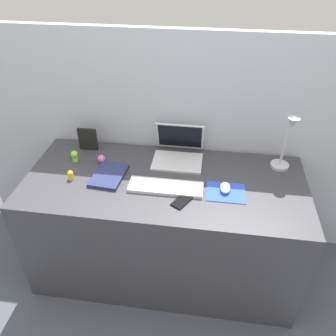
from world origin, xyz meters
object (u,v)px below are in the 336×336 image
picture_frame (88,139)px  toy_figurine_pink (101,159)px  notebook_pad (109,175)px  keyboard (166,187)px  mouse (225,188)px  toy_figurine_yellow (71,175)px  toy_figurine_lime (75,156)px  cell_phone (182,201)px  desk_lamp (286,145)px  laptop (178,150)px

picture_frame → toy_figurine_pink: (0.13, -0.13, -0.05)m
notebook_pad → toy_figurine_pink: 0.16m
keyboard → mouse: (0.32, 0.03, 0.01)m
toy_figurine_yellow → toy_figurine_lime: bearing=103.5°
mouse → picture_frame: 0.93m
cell_phone → notebook_pad: 0.47m
picture_frame → toy_figurine_lime: (-0.04, -0.14, -0.04)m
desk_lamp → toy_figurine_pink: bearing=-175.8°
mouse → desk_lamp: bearing=37.4°
toy_figurine_lime → toy_figurine_yellow: (0.04, -0.18, -0.01)m
toy_figurine_lime → toy_figurine_yellow: size_ratio=1.26×
toy_figurine_lime → toy_figurine_pink: bearing=3.0°
desk_lamp → toy_figurine_lime: desk_lamp is taller
mouse → toy_figurine_lime: (-0.91, 0.16, 0.02)m
laptop → toy_figurine_pink: bearing=-165.4°
cell_phone → notebook_pad: size_ratio=0.53×
laptop → desk_lamp: desk_lamp is taller
mouse → desk_lamp: desk_lamp is taller
laptop → toy_figurine_yellow: 0.66m
laptop → toy_figurine_lime: (-0.62, -0.13, -0.01)m
toy_figurine_pink → toy_figurine_lime: size_ratio=0.71×
laptop → keyboard: (-0.03, -0.31, -0.04)m
toy_figurine_lime → laptop: bearing=11.6°
toy_figurine_pink → toy_figurine_yellow: bearing=-123.4°
toy_figurine_lime → picture_frame: bearing=74.0°
toy_figurine_pink → picture_frame: bearing=133.4°
mouse → picture_frame: (-0.87, 0.30, 0.05)m
laptop → notebook_pad: 0.45m
laptop → keyboard: bearing=-96.1°
toy_figurine_pink → notebook_pad: bearing=-58.2°
toy_figurine_yellow → picture_frame: bearing=90.4°
notebook_pad → toy_figurine_yellow: (-0.21, -0.05, 0.02)m
keyboard → toy_figurine_lime: (-0.59, 0.19, 0.03)m
cell_phone → toy_figurine_pink: size_ratio=2.52×
keyboard → picture_frame: bearing=149.2°
laptop → picture_frame: size_ratio=2.00×
notebook_pad → toy_figurine_lime: bearing=157.4°
cell_phone → picture_frame: 0.78m
keyboard → desk_lamp: size_ratio=1.11×
cell_phone → picture_frame: bearing=176.8°
desk_lamp → notebook_pad: bearing=-167.7°
mouse → toy_figurine_pink: size_ratio=1.89×
toy_figurine_pink → laptop: bearing=14.6°
keyboard → toy_figurine_pink: 0.47m
toy_figurine_yellow → mouse: bearing=1.2°
toy_figurine_yellow → toy_figurine_pink: bearing=56.6°
cell_phone → toy_figurine_lime: (-0.69, 0.28, 0.03)m
mouse → desk_lamp: (0.32, 0.25, 0.15)m
toy_figurine_pink → toy_figurine_yellow: 0.22m
mouse → toy_figurine_pink: 0.77m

